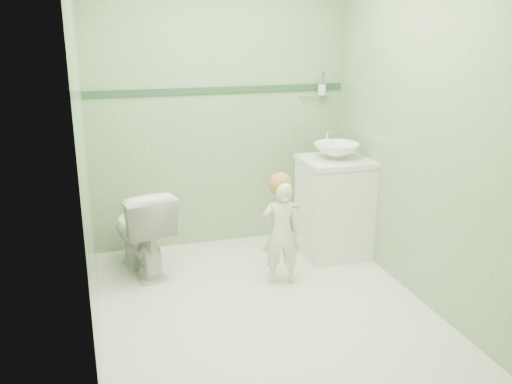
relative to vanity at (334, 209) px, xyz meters
name	(u,v)px	position (x,y,z in m)	size (l,w,h in m)	color
ground	(262,304)	(-0.84, -0.70, -0.40)	(2.50, 2.50, 0.00)	beige
room_shell	(263,136)	(-0.84, -0.70, 0.80)	(2.50, 2.54, 2.40)	#79A675
trim_stripe	(219,90)	(-0.84, 0.54, 0.95)	(2.20, 0.02, 0.05)	#2B4A32
vanity	(334,209)	(0.00, 0.00, 0.00)	(0.52, 0.50, 0.80)	silver
counter	(336,161)	(0.00, 0.00, 0.41)	(0.54, 0.52, 0.04)	white
basin	(336,151)	(0.00, 0.00, 0.49)	(0.37, 0.37, 0.13)	white
faucet	(328,137)	(0.00, 0.19, 0.57)	(0.03, 0.13, 0.18)	silver
cup_holder	(321,90)	(0.05, 0.48, 0.93)	(0.26, 0.07, 0.21)	silver
toilet	(141,230)	(-1.58, 0.10, -0.06)	(0.38, 0.67, 0.69)	white
toddler	(281,233)	(-0.60, -0.40, 0.00)	(0.29, 0.19, 0.80)	white
hair_cap	(281,184)	(-0.60, -0.37, 0.36)	(0.18, 0.18, 0.18)	#A0733E
teal_toothbrush	(294,206)	(-0.55, -0.54, 0.24)	(0.11, 0.14, 0.08)	#148780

